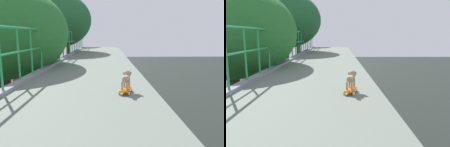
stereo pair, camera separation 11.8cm
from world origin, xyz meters
TOP-DOWN VIEW (x-y plane):
  - overpass_deck at (1.17, -0.00)m, footprint 2.95×31.06m
  - car_silver_fifth at (-5.16, 10.86)m, footprint 1.82×3.80m
  - city_bus at (-9.07, 29.14)m, footprint 2.54×10.24m
  - roadside_tree_mid at (-1.97, 4.53)m, footprint 4.62×4.62m
  - roadside_tree_far at (-1.61, 10.71)m, footprint 4.68×4.68m
  - roadside_tree_farthest at (-1.99, 17.76)m, footprint 3.79×3.79m
  - toy_skateboard at (2.04, 0.82)m, footprint 0.29×0.45m
  - small_dog at (2.05, 0.85)m, footprint 0.23×0.41m

SIDE VIEW (x-z plane):
  - car_silver_fifth at x=-5.16m, z-range -0.04..1.42m
  - city_bus at x=-9.07m, z-range 0.22..3.53m
  - overpass_deck at x=1.17m, z-range 4.88..5.41m
  - toy_skateboard at x=2.04m, z-range 5.44..5.52m
  - small_dog at x=2.05m, z-range 5.54..5.88m
  - roadside_tree_mid at x=-1.97m, z-range 2.42..10.65m
  - roadside_tree_far at x=-1.61m, z-range 2.71..11.84m
  - roadside_tree_farthest at x=-1.99m, z-range 2.88..12.10m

